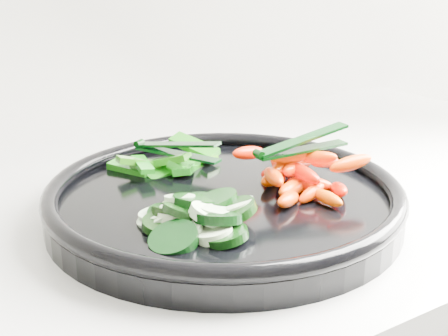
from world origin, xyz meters
TOP-DOWN VIEW (x-y plane):
  - veggie_tray at (0.39, 1.63)m, footprint 0.49×0.49m
  - cucumber_pile at (0.32, 1.58)m, footprint 0.13×0.12m
  - carrot_pile at (0.46, 1.60)m, footprint 0.12×0.15m
  - pepper_pile at (0.38, 1.73)m, footprint 0.13×0.10m
  - tong_carrot at (0.46, 1.60)m, footprint 0.11×0.02m
  - tong_pepper at (0.38, 1.73)m, footprint 0.06×0.11m

SIDE VIEW (x-z plane):
  - veggie_tray at x=0.39m, z-range 0.93..0.97m
  - pepper_pile at x=0.38m, z-range 0.94..0.98m
  - cucumber_pile at x=0.32m, z-range 0.94..0.98m
  - carrot_pile at x=0.46m, z-range 0.95..1.00m
  - tong_pepper at x=0.38m, z-range 0.97..0.99m
  - tong_carrot at x=0.46m, z-range 0.99..1.02m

